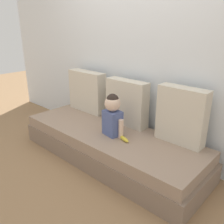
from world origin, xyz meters
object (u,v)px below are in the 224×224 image
(throw_pillow_left, at_px, (87,91))
(banana, at_px, (124,139))
(toddler, at_px, (113,114))
(throw_pillow_center, at_px, (127,103))
(throw_pillow_right, at_px, (181,116))
(couch, at_px, (109,145))

(throw_pillow_left, distance_m, banana, 1.10)
(banana, bearing_deg, throw_pillow_left, 159.58)
(toddler, relative_size, banana, 2.81)
(banana, bearing_deg, throw_pillow_center, 126.46)
(throw_pillow_right, bearing_deg, couch, -156.90)
(throw_pillow_left, distance_m, throw_pillow_center, 0.72)
(couch, xyz_separation_m, throw_pillow_left, (-0.72, 0.31, 0.46))
(throw_pillow_center, relative_size, banana, 3.25)
(throw_pillow_left, distance_m, toddler, 0.88)
(throw_pillow_center, distance_m, throw_pillow_right, 0.72)
(throw_pillow_right, relative_size, banana, 3.49)
(couch, bearing_deg, throw_pillow_right, 23.10)
(throw_pillow_right, relative_size, toddler, 1.24)
(throw_pillow_center, xyz_separation_m, throw_pillow_right, (0.72, 0.00, 0.02))
(couch, distance_m, throw_pillow_center, 0.55)
(throw_pillow_left, bearing_deg, couch, -23.10)
(throw_pillow_center, xyz_separation_m, banana, (0.27, -0.37, -0.26))
(throw_pillow_center, bearing_deg, banana, -53.54)
(throw_pillow_right, xyz_separation_m, banana, (-0.45, -0.37, -0.28))
(throw_pillow_left, relative_size, throw_pillow_center, 1.08)
(throw_pillow_left, height_order, banana, throw_pillow_left)
(throw_pillow_left, height_order, toddler, throw_pillow_left)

